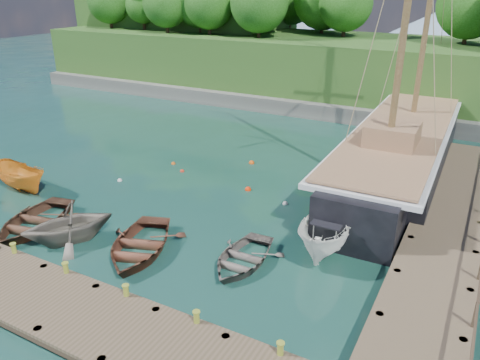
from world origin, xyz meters
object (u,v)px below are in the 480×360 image
(cabin_boat_white, at_px, (327,248))
(schooner, at_px, (399,152))
(rowboat_1, at_px, (71,241))
(rowboat_2, at_px, (139,252))
(rowboat_3, at_px, (242,264))
(motorboat_orange, at_px, (23,189))
(rowboat_0, at_px, (35,227))

(cabin_boat_white, bearing_deg, schooner, 81.79)
(rowboat_1, bearing_deg, rowboat_2, 44.70)
(rowboat_3, height_order, schooner, schooner)
(rowboat_1, relative_size, motorboat_orange, 0.91)
(rowboat_1, xyz_separation_m, motorboat_orange, (-6.86, 2.85, 0.00))
(rowboat_1, distance_m, schooner, 19.70)
(rowboat_1, bearing_deg, cabin_boat_white, 57.83)
(rowboat_0, xyz_separation_m, rowboat_1, (2.52, -0.08, 0.00))
(schooner, bearing_deg, cabin_boat_white, -94.94)
(rowboat_0, height_order, schooner, schooner)
(schooner, bearing_deg, rowboat_3, -105.16)
(rowboat_0, height_order, rowboat_3, rowboat_0)
(rowboat_0, bearing_deg, cabin_boat_white, 8.28)
(rowboat_2, distance_m, motorboat_orange, 10.48)
(rowboat_0, xyz_separation_m, motorboat_orange, (-4.34, 2.76, 0.00))
(rowboat_2, bearing_deg, rowboat_1, 171.82)
(rowboat_3, xyz_separation_m, schooner, (3.55, 13.96, 1.19))
(motorboat_orange, bearing_deg, rowboat_0, -113.68)
(rowboat_3, bearing_deg, rowboat_2, -163.97)
(motorboat_orange, xyz_separation_m, schooner, (18.20, 13.21, 1.19))
(rowboat_0, relative_size, cabin_boat_white, 0.89)
(rowboat_1, height_order, schooner, schooner)
(rowboat_0, distance_m, cabin_boat_white, 13.96)
(rowboat_1, xyz_separation_m, rowboat_3, (7.79, 2.09, 0.00))
(rowboat_2, bearing_deg, cabin_boat_white, 10.40)
(rowboat_2, xyz_separation_m, rowboat_3, (4.39, 1.36, 0.00))
(motorboat_orange, distance_m, schooner, 22.52)
(rowboat_1, xyz_separation_m, rowboat_2, (3.41, 0.73, 0.00))
(rowboat_1, relative_size, rowboat_2, 0.81)
(schooner, bearing_deg, rowboat_2, -118.26)
(rowboat_3, distance_m, motorboat_orange, 14.67)
(rowboat_1, height_order, rowboat_3, rowboat_1)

